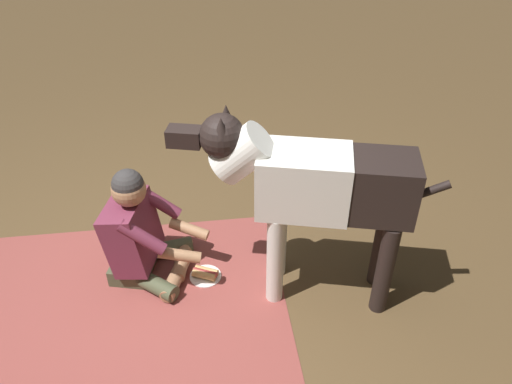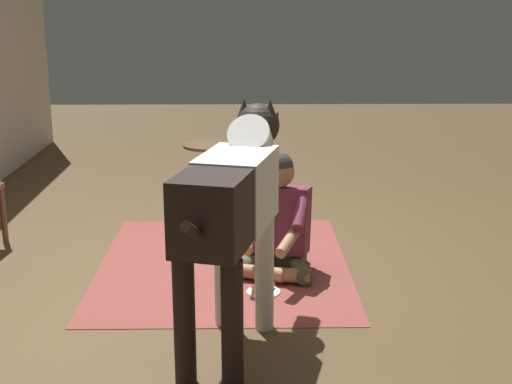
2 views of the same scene
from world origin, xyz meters
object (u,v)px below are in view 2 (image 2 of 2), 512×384
person_sitting_on_floor (277,223)px  large_dog (234,199)px  hot_dog_on_plate (263,289)px  round_side_table (210,167)px

person_sitting_on_floor → large_dog: bearing=165.2°
large_dog → hot_dog_on_plate: bearing=-14.8°
person_sitting_on_floor → hot_dog_on_plate: 0.51m
large_dog → hot_dog_on_plate: 1.02m
large_dog → round_side_table: (2.73, 0.26, -0.47)m
person_sitting_on_floor → large_dog: (-1.04, 0.27, 0.46)m
person_sitting_on_floor → round_side_table: size_ratio=1.53×
person_sitting_on_floor → hot_dog_on_plate: person_sitting_on_floor is taller
hot_dog_on_plate → round_side_table: bearing=11.6°
hot_dog_on_plate → round_side_table: (2.08, 0.43, 0.29)m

